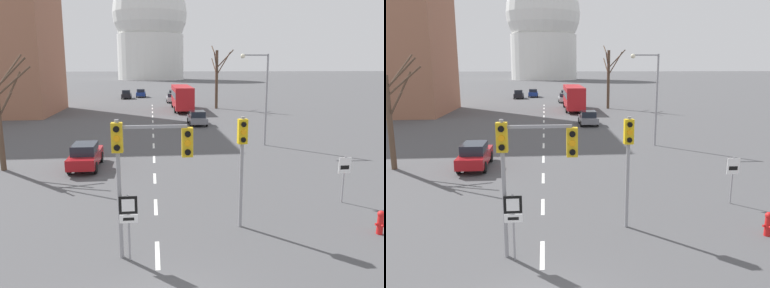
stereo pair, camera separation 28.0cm
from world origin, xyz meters
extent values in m
cube|color=silver|center=(0.00, 3.91, 0.00)|extent=(0.16, 2.00, 0.01)
cube|color=silver|center=(0.00, 8.41, 0.00)|extent=(0.16, 2.00, 0.01)
cube|color=silver|center=(0.00, 12.91, 0.00)|extent=(0.16, 2.00, 0.01)
cube|color=silver|center=(0.00, 17.41, 0.00)|extent=(0.16, 2.00, 0.01)
cube|color=silver|center=(0.00, 21.91, 0.00)|extent=(0.16, 2.00, 0.01)
cube|color=silver|center=(0.00, 26.41, 0.00)|extent=(0.16, 2.00, 0.01)
cube|color=silver|center=(0.00, 30.91, 0.00)|extent=(0.16, 2.00, 0.01)
cube|color=silver|center=(0.00, 35.41, 0.00)|extent=(0.16, 2.00, 0.01)
cube|color=silver|center=(0.00, 39.91, 0.00)|extent=(0.16, 2.00, 0.01)
cube|color=silver|center=(0.00, 44.41, 0.00)|extent=(0.16, 2.00, 0.01)
cube|color=silver|center=(0.00, 48.91, 0.00)|extent=(0.16, 2.00, 0.01)
cube|color=silver|center=(0.00, 53.41, 0.00)|extent=(0.16, 2.00, 0.01)
cylinder|color=gray|center=(-1.21, 3.89, 2.37)|extent=(0.14, 0.14, 4.75)
cube|color=gold|center=(-1.21, 3.89, 4.17)|extent=(0.36, 0.28, 0.96)
cylinder|color=black|center=(-1.21, 3.72, 4.46)|extent=(0.20, 0.06, 0.20)
cylinder|color=orange|center=(-1.21, 3.72, 4.17)|extent=(0.20, 0.06, 0.20)
cylinder|color=black|center=(-1.21, 3.72, 3.87)|extent=(0.20, 0.06, 0.20)
cube|color=gray|center=(-0.08, 3.89, 4.50)|extent=(2.25, 0.10, 0.10)
cube|color=gold|center=(1.04, 3.89, 3.97)|extent=(0.36, 0.28, 0.96)
cylinder|color=black|center=(1.04, 3.72, 4.26)|extent=(0.20, 0.06, 0.20)
cylinder|color=orange|center=(1.04, 3.72, 3.97)|extent=(0.20, 0.06, 0.20)
cylinder|color=black|center=(1.04, 3.72, 3.67)|extent=(0.20, 0.06, 0.20)
cylinder|color=gray|center=(3.38, 5.91, 2.25)|extent=(0.14, 0.14, 4.50)
cube|color=yellow|center=(3.38, 5.91, 3.92)|extent=(0.36, 0.28, 0.96)
cylinder|color=black|center=(3.38, 5.74, 4.22)|extent=(0.20, 0.06, 0.20)
cylinder|color=orange|center=(3.38, 5.74, 3.92)|extent=(0.20, 0.06, 0.20)
cylinder|color=black|center=(3.38, 5.74, 3.63)|extent=(0.20, 0.06, 0.20)
cylinder|color=gray|center=(-0.92, 3.67, 1.16)|extent=(0.07, 0.07, 2.31)
cube|color=black|center=(-0.92, 3.65, 1.96)|extent=(0.60, 0.03, 0.60)
cube|color=white|center=(-0.92, 3.63, 1.96)|extent=(0.42, 0.01, 0.42)
cube|color=white|center=(-0.92, 3.65, 1.48)|extent=(0.60, 0.03, 0.28)
cube|color=black|center=(-0.92, 3.63, 1.48)|extent=(0.36, 0.01, 0.10)
cylinder|color=gray|center=(8.85, 8.06, 1.13)|extent=(0.07, 0.07, 2.26)
cube|color=white|center=(8.85, 8.04, 1.83)|extent=(0.60, 0.03, 0.76)
cube|color=black|center=(8.85, 8.03, 1.74)|extent=(0.42, 0.01, 0.19)
cylinder|color=red|center=(8.61, 4.64, 0.37)|extent=(0.24, 0.24, 0.74)
sphere|color=red|center=(8.61, 4.64, 0.81)|extent=(0.28, 0.28, 0.28)
cylinder|color=red|center=(8.45, 4.64, 0.41)|extent=(0.08, 0.10, 0.10)
cylinder|color=red|center=(8.77, 4.64, 0.41)|extent=(0.08, 0.10, 0.10)
cylinder|color=red|center=(8.61, 4.48, 0.41)|extent=(0.10, 0.08, 0.10)
cylinder|color=gray|center=(9.06, 21.20, 3.65)|extent=(0.16, 0.16, 7.30)
cube|color=gray|center=(8.05, 21.20, 7.20)|extent=(2.02, 0.10, 0.10)
sphere|color=#F2EAC6|center=(7.04, 21.20, 7.12)|extent=(0.36, 0.36, 0.36)
cube|color=black|center=(-4.97, 66.71, 0.66)|extent=(1.78, 3.83, 0.71)
cube|color=#1E232D|center=(-4.97, 66.51, 1.36)|extent=(1.51, 1.84, 0.70)
cylinder|color=black|center=(-5.80, 67.89, 0.31)|extent=(0.18, 0.62, 0.62)
cylinder|color=black|center=(-4.13, 67.89, 0.31)|extent=(0.18, 0.62, 0.62)
cylinder|color=black|center=(-5.80, 65.52, 0.31)|extent=(0.18, 0.62, 0.62)
cylinder|color=black|center=(-4.13, 65.52, 0.31)|extent=(0.18, 0.62, 0.62)
cube|color=navy|center=(-2.22, 70.03, 0.67)|extent=(1.85, 4.15, 0.69)
cube|color=#1E232D|center=(-2.22, 69.82, 1.34)|extent=(1.58, 1.99, 0.65)
cylinder|color=black|center=(-3.10, 71.32, 0.33)|extent=(0.18, 0.66, 0.66)
cylinder|color=black|center=(-1.35, 71.32, 0.33)|extent=(0.18, 0.66, 0.66)
cylinder|color=black|center=(-3.10, 68.74, 0.33)|extent=(0.18, 0.66, 0.66)
cylinder|color=black|center=(-1.35, 68.74, 0.33)|extent=(0.18, 0.66, 0.66)
cube|color=slate|center=(4.86, 32.47, 0.61)|extent=(1.85, 4.12, 0.59)
cube|color=#1E232D|center=(4.86, 32.26, 1.23)|extent=(1.57, 1.98, 0.64)
cylinder|color=black|center=(3.98, 33.75, 0.32)|extent=(0.18, 0.63, 0.63)
cylinder|color=black|center=(5.73, 33.75, 0.32)|extent=(0.18, 0.63, 0.63)
cylinder|color=black|center=(3.98, 31.19, 0.32)|extent=(0.18, 0.63, 0.63)
cylinder|color=black|center=(5.73, 31.19, 0.32)|extent=(0.18, 0.63, 0.63)
cube|color=maroon|center=(-4.32, 15.66, 0.68)|extent=(1.66, 4.40, 0.65)
cube|color=#1E232D|center=(-4.32, 15.44, 1.31)|extent=(1.41, 2.11, 0.61)
cylinder|color=black|center=(-5.10, 17.02, 0.36)|extent=(0.18, 0.72, 0.72)
cylinder|color=black|center=(-3.54, 17.02, 0.36)|extent=(0.18, 0.72, 0.72)
cylinder|color=black|center=(-5.10, 14.29, 0.36)|extent=(0.18, 0.72, 0.72)
cylinder|color=black|center=(-3.54, 14.29, 0.36)|extent=(0.18, 0.72, 0.72)
cube|color=#B7B7BC|center=(3.48, 58.12, 0.64)|extent=(1.77, 4.26, 0.67)
cube|color=#1E232D|center=(3.48, 57.91, 1.29)|extent=(1.51, 2.05, 0.62)
cylinder|color=black|center=(2.64, 59.44, 0.31)|extent=(0.18, 0.62, 0.62)
cylinder|color=black|center=(4.32, 59.44, 0.31)|extent=(0.18, 0.62, 0.62)
cylinder|color=black|center=(2.64, 56.80, 0.31)|extent=(0.18, 0.62, 0.62)
cylinder|color=black|center=(4.32, 56.80, 0.31)|extent=(0.18, 0.62, 0.62)
cube|color=#2D4C33|center=(4.08, 65.25, 0.71)|extent=(1.74, 4.30, 0.75)
cube|color=#1E232D|center=(4.08, 65.03, 1.38)|extent=(1.48, 2.06, 0.59)
cylinder|color=black|center=(3.26, 66.58, 0.33)|extent=(0.18, 0.67, 0.67)
cylinder|color=black|center=(4.90, 66.58, 0.33)|extent=(0.18, 0.67, 0.67)
cylinder|color=black|center=(3.26, 63.91, 0.33)|extent=(0.18, 0.67, 0.67)
cylinder|color=black|center=(4.90, 63.91, 0.33)|extent=(0.18, 0.67, 0.67)
cube|color=red|center=(4.31, 46.24, 1.98)|extent=(2.50, 10.80, 3.00)
cube|color=black|center=(4.31, 46.24, 2.35)|extent=(2.52, 10.26, 0.90)
cylinder|color=black|center=(3.11, 50.02, 0.48)|extent=(0.26, 0.96, 0.96)
cylinder|color=black|center=(5.51, 50.02, 0.48)|extent=(0.26, 0.96, 0.96)
cylinder|color=black|center=(3.11, 43.00, 0.48)|extent=(0.26, 0.96, 0.96)
cylinder|color=black|center=(5.51, 43.00, 0.48)|extent=(0.26, 0.96, 0.96)
cylinder|color=brown|center=(-8.35, 15.81, 5.46)|extent=(2.11, 0.40, 1.88)
cylinder|color=brown|center=(-8.60, 14.99, 4.23)|extent=(1.43, 1.62, 1.54)
cylinder|color=brown|center=(-8.32, 15.36, 5.96)|extent=(2.15, 0.85, 1.88)
cylinder|color=brown|center=(-8.71, 16.00, 4.64)|extent=(1.40, 0.78, 2.85)
cylinder|color=brown|center=(-8.84, 16.78, 6.10)|extent=(0.94, 2.34, 2.12)
cylinder|color=brown|center=(9.66, 47.93, 4.29)|extent=(0.42, 0.42, 8.59)
cylinder|color=brown|center=(9.49, 49.51, 8.39)|extent=(0.38, 3.25, 2.07)
cylinder|color=brown|center=(10.72, 46.89, 7.37)|extent=(2.00, 2.36, 2.55)
cylinder|color=brown|center=(9.54, 49.69, 6.32)|extent=(0.32, 3.61, 2.46)
cylinder|color=brown|center=(10.47, 46.76, 6.71)|extent=(1.57, 2.52, 3.23)
cylinder|color=brown|center=(9.22, 46.83, 7.42)|extent=(0.82, 2.33, 1.83)
cylinder|color=silver|center=(0.00, 168.28, 9.98)|extent=(29.95, 29.95, 19.97)
sphere|color=silver|center=(0.00, 168.28, 29.12)|extent=(33.28, 33.28, 33.28)
camera|label=1|loc=(-0.09, -8.00, 6.42)|focal=35.00mm
camera|label=2|loc=(0.19, -8.02, 6.42)|focal=35.00mm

